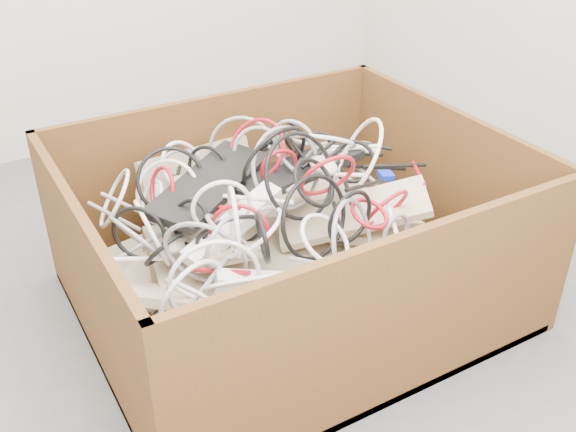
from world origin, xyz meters
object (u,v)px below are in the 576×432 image
cardboard_box (286,267)px  power_strip_left (233,225)px  power_strip_right (278,285)px  vga_plug (386,175)px

cardboard_box → power_strip_left: bearing=-166.4°
power_strip_right → vga_plug: size_ratio=6.77×
cardboard_box → power_strip_left: size_ratio=3.69×
cardboard_box → vga_plug: 0.42m
power_strip_left → vga_plug: size_ratio=7.30×
power_strip_left → vga_plug: power_strip_left is taller
cardboard_box → power_strip_right: size_ratio=3.98×
vga_plug → power_strip_left: bearing=-163.2°
cardboard_box → power_strip_right: 0.39m
power_strip_right → cardboard_box: bearing=77.9°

